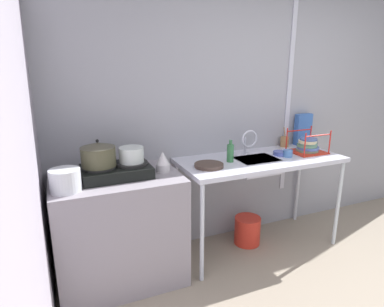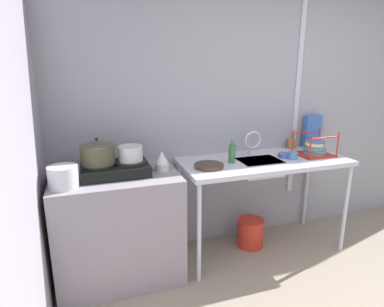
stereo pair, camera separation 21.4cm
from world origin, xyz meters
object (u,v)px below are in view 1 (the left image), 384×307
Objects in this scene: cup_by_rack at (288,153)px; utensil_jar at (284,142)px; pot_on_right_burner at (131,155)px; frying_pan at (209,165)px; faucet at (249,140)px; bottle_by_sink at (230,153)px; small_bowl_on_drainboard at (280,153)px; stove at (116,171)px; bucket_on_floor at (247,230)px; pot_on_left_burner at (98,154)px; dish_rack at (308,146)px; percolator at (163,162)px; sink_basin at (256,166)px; cereal_box at (303,129)px; pot_beside_stove at (65,180)px.

utensil_jar reaches higher than cup_by_rack.
frying_pan is (0.63, -0.06, -0.15)m from pot_on_right_burner.
faucet is 0.58m from utensil_jar.
frying_pan is 0.25m from bottle_by_sink.
small_bowl_on_drainboard is (0.30, -0.09, -0.14)m from faucet.
stove is 1.87× the size of bucket_on_floor.
pot_on_right_burner is (0.25, 0.00, -0.03)m from pot_on_left_burner.
dish_rack reaches higher than utensil_jar.
percolator is 0.43× the size of sink_basin.
cereal_box is (1.90, 0.27, 0.00)m from pot_on_right_burner.
cup_by_rack is (0.81, -0.01, 0.02)m from frying_pan.
bottle_by_sink reaches higher than percolator.
cup_by_rack reaches higher than sink_basin.
pot_on_right_burner is at bearing -172.42° from cereal_box.
small_bowl_on_drainboard is 0.57m from cereal_box.
utensil_jar is (-0.24, -0.01, -0.11)m from cereal_box.
stove is at bearing -172.91° from cereal_box.
dish_rack is 2.41× the size of small_bowl_on_drainboard.
cereal_box reaches higher than pot_on_right_burner.
cup_by_rack is at bearing -23.01° from bucket_on_floor.
bottle_by_sink is (0.99, 0.00, 0.03)m from stove.
cup_by_rack is at bearing -27.51° from faucet.
dish_rack is (0.60, -0.11, -0.09)m from faucet.
cereal_box reaches higher than bucket_on_floor.
bottle_by_sink is (0.24, 0.06, 0.07)m from frying_pan.
pot_on_left_burner reaches higher than stove.
stove is at bearing -180.00° from pot_on_right_burner.
sink_basin is 4.33× the size of cup_by_rack.
utensil_jar is (1.91, 0.26, -0.14)m from pot_on_left_burner.
percolator is 1.17m from small_bowl_on_drainboard.
stove is 3.87× the size of small_bowl_on_drainboard.
pot_on_left_burner reaches higher than small_bowl_on_drainboard.
pot_on_right_burner is at bearing 177.30° from cup_by_rack.
cereal_box is at bearing 9.93° from percolator.
dish_rack is (1.84, -0.02, 0.02)m from stove.
pot_beside_stove is 2.20m from utensil_jar.
percolator is at bearing -170.63° from cereal_box.
stove is at bearing 23.61° from pot_beside_stove.
faucet reaches higher than percolator.
pot_on_left_burner is at bearing 177.90° from percolator.
pot_beside_stove is 2.37× the size of cup_by_rack.
bucket_on_floor is (1.37, 0.06, -0.95)m from pot_on_left_burner.
pot_beside_stove is 0.75m from percolator.
faucet reaches higher than stove.
faucet is 2.87× the size of cup_by_rack.
small_bowl_on_drainboard is (1.54, 0.01, -0.03)m from stove.
faucet is at bearing 169.16° from dish_rack.
utensil_jar is (0.22, 0.33, 0.02)m from cup_by_rack.
pot_on_left_burner is at bearing 180.00° from pot_on_right_burner.
bottle_by_sink reaches higher than small_bowl_on_drainboard.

